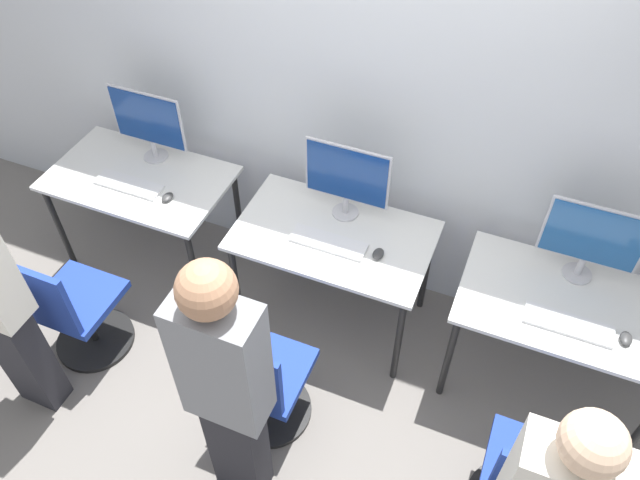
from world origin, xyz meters
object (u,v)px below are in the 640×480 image
at_px(mouse_left, 167,197).
at_px(monitor_right, 593,239).
at_px(monitor_center, 347,177).
at_px(office_chair_left, 75,312).
at_px(office_chair_center, 262,385).
at_px(person_center, 227,388).
at_px(keyboard_right, 568,324).
at_px(mouse_right, 626,339).
at_px(mouse_center, 378,254).
at_px(keyboard_center, 328,242).
at_px(keyboard_left, 129,185).
at_px(monitor_left, 148,122).

distance_m(mouse_left, monitor_right, 2.39).
bearing_deg(monitor_center, office_chair_left, -142.20).
relative_size(office_chair_center, person_center, 0.52).
bearing_deg(keyboard_right, office_chair_center, -153.58).
bearing_deg(mouse_right, monitor_center, 168.57).
bearing_deg(mouse_center, keyboard_center, -176.25).
height_order(office_chair_center, keyboard_right, office_chair_center).
bearing_deg(monitor_right, keyboard_right, -90.00).
distance_m(keyboard_left, keyboard_right, 2.64).
height_order(mouse_center, person_center, person_center).
bearing_deg(keyboard_center, office_chair_center, -95.53).
bearing_deg(keyboard_right, mouse_center, 175.35).
xyz_separation_m(monitor_right, mouse_right, (0.27, -0.35, -0.26)).
distance_m(mouse_left, office_chair_center, 1.27).
bearing_deg(monitor_left, monitor_right, 0.17).
xyz_separation_m(mouse_left, mouse_right, (2.63, -0.02, 0.00)).
distance_m(mouse_left, monitor_center, 1.11).
height_order(office_chair_center, monitor_right, monitor_right).
distance_m(office_chair_left, keyboard_center, 1.55).
relative_size(keyboard_center, person_center, 0.25).
height_order(monitor_left, keyboard_center, monitor_left).
height_order(mouse_left, monitor_right, monitor_right).
bearing_deg(mouse_right, mouse_left, 179.49).
distance_m(person_center, mouse_right, 1.94).
bearing_deg(mouse_right, mouse_center, 176.91).
relative_size(office_chair_left, monitor_right, 1.80).
bearing_deg(office_chair_center, mouse_right, 22.99).
relative_size(keyboard_center, mouse_right, 4.87).
relative_size(office_chair_center, mouse_right, 9.94).
xyz_separation_m(keyboard_left, mouse_left, (0.29, -0.01, 0.01)).
distance_m(keyboard_left, office_chair_left, 0.83).
xyz_separation_m(mouse_center, mouse_right, (1.30, -0.07, 0.00)).
height_order(mouse_left, person_center, person_center).
distance_m(monitor_left, mouse_center, 1.65).
bearing_deg(office_chair_center, keyboard_right, 26.42).
height_order(office_chair_left, keyboard_right, office_chair_left).
relative_size(mouse_center, person_center, 0.05).
height_order(mouse_left, monitor_center, monitor_center).
bearing_deg(mouse_left, office_chair_center, -37.19).
relative_size(monitor_left, mouse_center, 5.53).
relative_size(monitor_left, monitor_center, 1.00).
relative_size(office_chair_left, mouse_center, 9.94).
distance_m(mouse_center, keyboard_right, 1.03).
bearing_deg(mouse_left, office_chair_left, -110.79).
bearing_deg(monitor_left, office_chair_center, -40.09).
height_order(keyboard_left, keyboard_right, same).
bearing_deg(mouse_center, monitor_left, 170.36).
bearing_deg(mouse_right, monitor_left, 173.27).
height_order(monitor_left, monitor_right, same).
distance_m(office_chair_center, person_center, 0.70).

